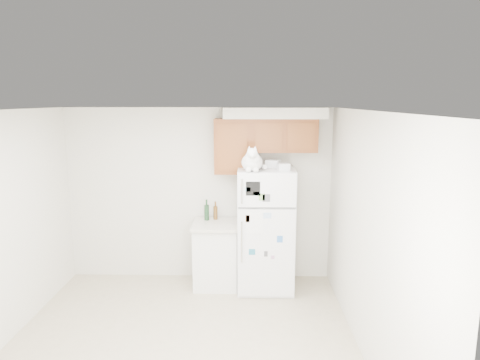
{
  "coord_description": "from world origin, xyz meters",
  "views": [
    {
      "loc": [
        0.71,
        -4.05,
        2.6
      ],
      "look_at": [
        0.6,
        1.55,
        1.55
      ],
      "focal_mm": 32.0,
      "sensor_mm": 36.0,
      "label": 1
    }
  ],
  "objects_px": {
    "storage_box_front": "(283,167)",
    "bottle_amber": "(215,210)",
    "refrigerator": "(265,229)",
    "cat": "(252,161)",
    "bottle_green": "(207,210)",
    "storage_box_back": "(273,164)",
    "base_counter": "(216,254)"
  },
  "relations": [
    {
      "from": "bottle_green",
      "to": "storage_box_front",
      "type": "bearing_deg",
      "value": -19.43
    },
    {
      "from": "refrigerator",
      "to": "bottle_green",
      "type": "bearing_deg",
      "value": 166.07
    },
    {
      "from": "refrigerator",
      "to": "base_counter",
      "type": "xyz_separation_m",
      "value": [
        -0.69,
        0.07,
        -0.39
      ]
    },
    {
      "from": "base_counter",
      "to": "bottle_green",
      "type": "distance_m",
      "value": 0.64
    },
    {
      "from": "storage_box_back",
      "to": "storage_box_front",
      "type": "distance_m",
      "value": 0.28
    },
    {
      "from": "cat",
      "to": "bottle_amber",
      "type": "distance_m",
      "value": 1.05
    },
    {
      "from": "base_counter",
      "to": "cat",
      "type": "distance_m",
      "value": 1.49
    },
    {
      "from": "storage_box_front",
      "to": "base_counter",
      "type": "bearing_deg",
      "value": 149.51
    },
    {
      "from": "bottle_green",
      "to": "base_counter",
      "type": "bearing_deg",
      "value": -43.72
    },
    {
      "from": "refrigerator",
      "to": "bottle_amber",
      "type": "distance_m",
      "value": 0.77
    },
    {
      "from": "refrigerator",
      "to": "cat",
      "type": "distance_m",
      "value": 1.02
    },
    {
      "from": "storage_box_front",
      "to": "bottle_amber",
      "type": "relative_size",
      "value": 0.58
    },
    {
      "from": "cat",
      "to": "storage_box_front",
      "type": "height_order",
      "value": "cat"
    },
    {
      "from": "refrigerator",
      "to": "storage_box_back",
      "type": "xyz_separation_m",
      "value": [
        0.09,
        0.09,
        0.9
      ]
    },
    {
      "from": "base_counter",
      "to": "bottle_green",
      "type": "relative_size",
      "value": 3.08
    },
    {
      "from": "cat",
      "to": "bottle_amber",
      "type": "xyz_separation_m",
      "value": [
        -0.52,
        0.48,
        -0.78
      ]
    },
    {
      "from": "cat",
      "to": "storage_box_back",
      "type": "height_order",
      "value": "cat"
    },
    {
      "from": "storage_box_back",
      "to": "bottle_amber",
      "type": "relative_size",
      "value": 0.69
    },
    {
      "from": "refrigerator",
      "to": "bottle_green",
      "type": "distance_m",
      "value": 0.88
    },
    {
      "from": "base_counter",
      "to": "bottle_amber",
      "type": "distance_m",
      "value": 0.61
    },
    {
      "from": "base_counter",
      "to": "storage_box_front",
      "type": "distance_m",
      "value": 1.59
    },
    {
      "from": "bottle_green",
      "to": "bottle_amber",
      "type": "xyz_separation_m",
      "value": [
        0.12,
        0.04,
        -0.02
      ]
    },
    {
      "from": "storage_box_back",
      "to": "refrigerator",
      "type": "bearing_deg",
      "value": -114.46
    },
    {
      "from": "storage_box_front",
      "to": "bottle_amber",
      "type": "bearing_deg",
      "value": 140.28
    },
    {
      "from": "storage_box_back",
      "to": "bottle_amber",
      "type": "bearing_deg",
      "value": -169.97
    },
    {
      "from": "cat",
      "to": "base_counter",
      "type": "bearing_deg",
      "value": 148.04
    },
    {
      "from": "refrigerator",
      "to": "storage_box_front",
      "type": "xyz_separation_m",
      "value": [
        0.22,
        -0.16,
        0.89
      ]
    },
    {
      "from": "refrigerator",
      "to": "bottle_amber",
      "type": "relative_size",
      "value": 6.54
    },
    {
      "from": "bottle_green",
      "to": "refrigerator",
      "type": "bearing_deg",
      "value": -13.93
    },
    {
      "from": "base_counter",
      "to": "cat",
      "type": "relative_size",
      "value": 1.88
    },
    {
      "from": "storage_box_back",
      "to": "bottle_green",
      "type": "relative_size",
      "value": 0.6
    },
    {
      "from": "base_counter",
      "to": "storage_box_front",
      "type": "xyz_separation_m",
      "value": [
        0.91,
        -0.24,
        1.28
      ]
    }
  ]
}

